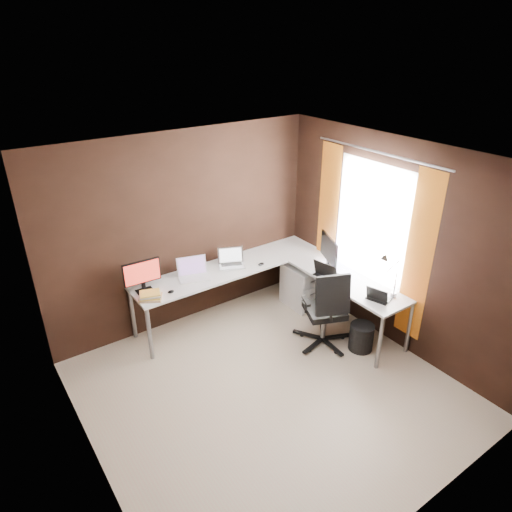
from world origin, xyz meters
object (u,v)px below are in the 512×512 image
at_px(laptop_black_big, 328,274).
at_px(office_chair, 325,323).
at_px(monitor_left, 142,274).
at_px(book_stack, 150,296).
at_px(drawer_pedestal, 302,285).
at_px(laptop_white, 193,273).
at_px(desk_lamp, 389,271).
at_px(wastebasket, 361,337).
at_px(laptop_black_small, 378,297).
at_px(laptop_silver, 231,262).
at_px(monitor_right, 329,251).

xyz_separation_m(laptop_black_big, office_chair, (-0.26, -0.28, -0.48)).
height_order(monitor_left, book_stack, monitor_left).
relative_size(drawer_pedestal, laptop_white, 1.40).
bearing_deg(drawer_pedestal, monitor_left, 168.75).
distance_m(desk_lamp, wastebasket, 0.92).
xyz_separation_m(office_chair, wastebasket, (0.29, -0.34, -0.13)).
distance_m(monitor_left, wastebasket, 2.72).
height_order(desk_lamp, wastebasket, desk_lamp).
xyz_separation_m(drawer_pedestal, laptop_black_small, (-0.02, -1.32, 0.47)).
xyz_separation_m(laptop_black_small, wastebasket, (-0.06, 0.11, -0.60)).
height_order(book_stack, desk_lamp, desk_lamp).
bearing_deg(drawer_pedestal, book_stack, 174.45).
bearing_deg(book_stack, desk_lamp, -33.86).
height_order(laptop_silver, wastebasket, laptop_silver).
relative_size(drawer_pedestal, office_chair, 0.58).
distance_m(laptop_black_small, desk_lamp, 0.32).
height_order(drawer_pedestal, desk_lamp, desk_lamp).
xyz_separation_m(monitor_right, laptop_white, (-1.55, 0.79, -0.19)).
height_order(monitor_right, wastebasket, monitor_right).
height_order(laptop_white, book_stack, laptop_white).
bearing_deg(desk_lamp, laptop_white, 124.25).
height_order(drawer_pedestal, office_chair, office_chair).
distance_m(monitor_right, laptop_black_big, 0.32).
distance_m(laptop_black_big, desk_lamp, 0.81).
bearing_deg(laptop_silver, book_stack, -147.37).
xyz_separation_m(laptop_silver, laptop_black_big, (0.81, -0.97, 0.00)).
distance_m(drawer_pedestal, laptop_silver, 1.11).
xyz_separation_m(laptop_silver, desk_lamp, (1.05, -1.69, 0.28)).
height_order(monitor_left, desk_lamp, desk_lamp).
bearing_deg(drawer_pedestal, monitor_right, -81.57).
relative_size(drawer_pedestal, desk_lamp, 1.14).
relative_size(laptop_silver, wastebasket, 1.18).
height_order(laptop_silver, book_stack, laptop_silver).
height_order(monitor_right, laptop_black_small, monitor_right).
relative_size(monitor_right, laptop_silver, 1.24).
xyz_separation_m(laptop_white, office_chair, (1.11, -1.25, -0.48)).
xyz_separation_m(monitor_right, desk_lamp, (0.07, -0.90, 0.08)).
xyz_separation_m(drawer_pedestal, laptop_white, (-1.49, 0.38, 0.48)).
distance_m(laptop_black_small, office_chair, 0.74).
distance_m(laptop_black_big, laptop_black_small, 0.74).
xyz_separation_m(laptop_silver, office_chair, (0.55, -1.25, -0.48)).
relative_size(laptop_white, book_stack, 1.34).
bearing_deg(monitor_right, laptop_white, 86.16).
height_order(laptop_white, laptop_black_big, laptop_white).
height_order(drawer_pedestal, laptop_white, laptop_white).
relative_size(book_stack, desk_lamp, 0.61).
relative_size(book_stack, wastebasket, 0.95).
height_order(drawer_pedestal, wastebasket, drawer_pedestal).
height_order(laptop_black_small, book_stack, laptop_black_small).
xyz_separation_m(monitor_left, office_chair, (1.75, -1.29, -0.65)).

